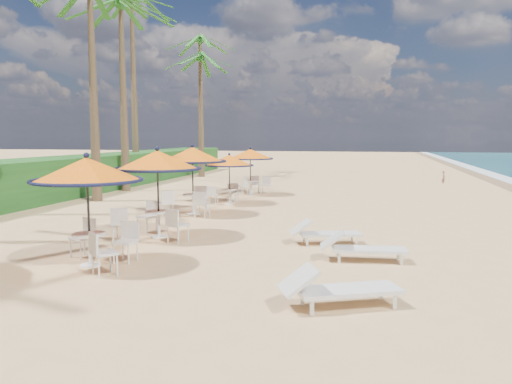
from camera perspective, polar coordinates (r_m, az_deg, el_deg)
ground at (r=10.04m, az=8.08°, el=-9.91°), size 160.00×160.00×0.00m
scrub_hedge at (r=25.16m, az=-21.60°, el=1.63°), size 3.00×40.00×1.80m
station_0 at (r=11.25m, az=-18.48°, el=0.94°), size 2.36×2.36×2.47m
station_1 at (r=13.98m, az=-11.36°, el=2.35°), size 2.42×2.42×2.53m
station_2 at (r=17.91m, az=-7.33°, el=3.29°), size 2.42×2.50×2.52m
station_3 at (r=20.67m, az=-3.12°, el=2.92°), size 2.03×2.03×2.12m
station_4 at (r=23.91m, az=-0.57°, el=3.70°), size 2.19×2.19×2.28m
lounger_near at (r=8.43m, az=9.18°, el=-10.75°), size 2.09×1.41×0.72m
lounger_mid at (r=11.53m, az=11.82°, el=-6.20°), size 1.96×0.81×0.68m
lounger_far at (r=13.16m, az=7.66°, el=-4.59°), size 1.93×1.11×0.66m
palm_3 at (r=23.20m, az=-18.43°, el=20.02°), size 5.00×5.00×9.18m
palm_4 at (r=27.01m, az=-15.18°, el=18.85°), size 5.00×5.00×9.54m
palm_5 at (r=32.79m, az=-14.01°, el=19.66°), size 5.00×5.00×11.36m
palm_6 at (r=34.82m, az=-6.40°, el=14.21°), size 5.00×5.00×8.29m
palm_7 at (r=39.28m, az=-6.39°, el=16.00°), size 5.00×5.00×10.23m
person at (r=31.05m, az=20.66°, el=1.60°), size 0.23×0.33×0.83m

